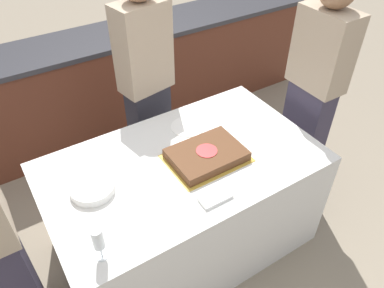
{
  "coord_description": "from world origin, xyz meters",
  "views": [
    {
      "loc": [
        -0.8,
        -1.37,
        2.25
      ],
      "look_at": [
        0.06,
        0.0,
        0.87
      ],
      "focal_mm": 35.0,
      "sensor_mm": 36.0,
      "label": 1
    }
  ],
  "objects_px": {
    "plate_stack": "(92,188)",
    "person_seated_right": "(312,94)",
    "cake": "(207,155)",
    "person_cutting_cake": "(147,86)",
    "wine_glass": "(98,240)"
  },
  "relations": [
    {
      "from": "cake",
      "to": "wine_glass",
      "type": "bearing_deg",
      "value": -159.14
    },
    {
      "from": "cake",
      "to": "person_cutting_cake",
      "type": "distance_m",
      "value": 0.75
    },
    {
      "from": "cake",
      "to": "person_cutting_cake",
      "type": "height_order",
      "value": "person_cutting_cake"
    },
    {
      "from": "person_cutting_cake",
      "to": "cake",
      "type": "bearing_deg",
      "value": 79.51
    },
    {
      "from": "wine_glass",
      "to": "cake",
      "type": "bearing_deg",
      "value": 20.86
    },
    {
      "from": "wine_glass",
      "to": "person_seated_right",
      "type": "bearing_deg",
      "value": 11.81
    },
    {
      "from": "person_seated_right",
      "to": "person_cutting_cake",
      "type": "bearing_deg",
      "value": -127.87
    },
    {
      "from": "plate_stack",
      "to": "person_seated_right",
      "type": "distance_m",
      "value": 1.55
    },
    {
      "from": "plate_stack",
      "to": "person_cutting_cake",
      "type": "bearing_deg",
      "value": 44.58
    },
    {
      "from": "plate_stack",
      "to": "person_seated_right",
      "type": "relative_size",
      "value": 0.14
    },
    {
      "from": "cake",
      "to": "person_cutting_cake",
      "type": "bearing_deg",
      "value": 90.0
    },
    {
      "from": "wine_glass",
      "to": "person_cutting_cake",
      "type": "bearing_deg",
      "value": 53.85
    },
    {
      "from": "plate_stack",
      "to": "wine_glass",
      "type": "xyz_separation_m",
      "value": [
        -0.11,
        -0.4,
        0.1
      ]
    },
    {
      "from": "person_cutting_cake",
      "to": "person_seated_right",
      "type": "relative_size",
      "value": 1.0
    },
    {
      "from": "plate_stack",
      "to": "wine_glass",
      "type": "height_order",
      "value": "wine_glass"
    }
  ]
}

